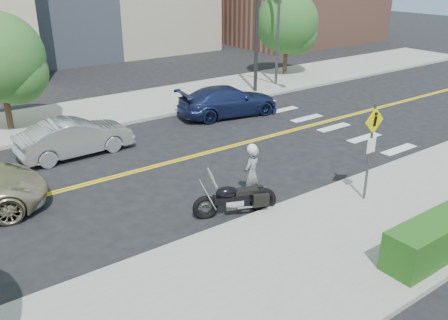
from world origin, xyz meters
TOP-DOWN VIEW (x-y plane):
  - ground_plane at (0.00, 0.00)m, footprint 120.00×120.00m
  - sidewalk_near at (0.00, -7.50)m, footprint 60.00×5.00m
  - sidewalk_far at (0.00, 7.50)m, footprint 60.00×5.00m
  - lamp_post at (12.00, 6.50)m, footprint 0.16×0.16m
  - traffic_light at (10.00, 5.08)m, footprint 0.28×4.50m
  - pedestrian_sign at (4.20, -6.31)m, footprint 0.78×0.08m
  - motorcyclist at (1.51, -4.11)m, footprint 0.74×0.61m
  - motorcycle at (0.56, -4.56)m, footprint 2.53×1.57m
  - parked_car_silver at (-1.54, 2.80)m, footprint 4.36×1.64m
  - parked_car_blue at (6.25, 3.49)m, footprint 5.20×2.82m
  - tree_far_b at (14.34, 8.25)m, footprint 3.88×3.88m

SIDE VIEW (x-z plane):
  - ground_plane at x=0.00m, z-range 0.00..0.00m
  - sidewalk_near at x=0.00m, z-range 0.00..0.15m
  - sidewalk_far at x=0.00m, z-range 0.00..0.15m
  - parked_car_silver at x=-1.54m, z-range 0.00..1.42m
  - parked_car_blue at x=6.25m, z-range 0.00..1.43m
  - motorcycle at x=0.56m, z-range 0.00..1.48m
  - motorcyclist at x=1.51m, z-range 0.00..1.86m
  - pedestrian_sign at x=4.20m, z-range 0.46..3.46m
  - tree_far_b at x=14.34m, z-range 0.74..6.10m
  - lamp_post at x=12.00m, z-range 0.15..8.15m
  - traffic_light at x=10.00m, z-range 1.17..8.17m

